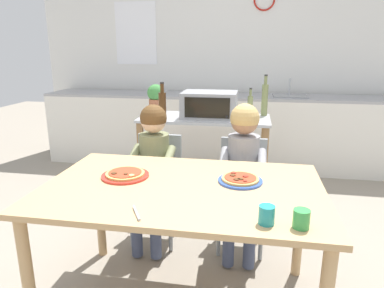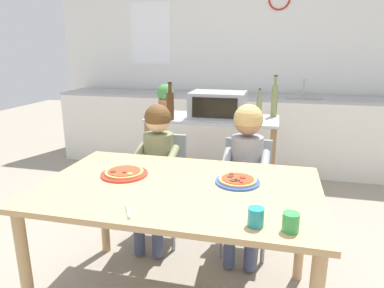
% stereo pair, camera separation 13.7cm
% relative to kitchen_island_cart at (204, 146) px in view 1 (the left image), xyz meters
% --- Properties ---
extents(ground_plane, '(11.89, 11.89, 0.00)m').
position_rel_kitchen_island_cart_xyz_m(ground_plane, '(0.08, -0.25, -0.57)').
color(ground_plane, gray).
extents(back_wall_tiled, '(5.03, 0.14, 2.70)m').
position_rel_kitchen_island_cart_xyz_m(back_wall_tiled, '(0.08, 1.59, 0.78)').
color(back_wall_tiled, white).
rests_on(back_wall_tiled, ground).
extents(kitchen_counter, '(4.52, 0.60, 1.10)m').
position_rel_kitchen_island_cart_xyz_m(kitchen_counter, '(0.08, 1.18, -0.12)').
color(kitchen_counter, silver).
rests_on(kitchen_counter, ground).
extents(kitchen_island_cart, '(1.19, 0.53, 0.85)m').
position_rel_kitchen_island_cart_xyz_m(kitchen_island_cart, '(0.00, 0.00, 0.00)').
color(kitchen_island_cart, '#B7BABF').
rests_on(kitchen_island_cart, ground).
extents(toaster_oven, '(0.49, 0.37, 0.23)m').
position_rel_kitchen_island_cart_xyz_m(toaster_oven, '(0.04, 0.00, 0.40)').
color(toaster_oven, '#999BA0').
rests_on(toaster_oven, kitchen_island_cart).
extents(bottle_brown_beer, '(0.07, 0.07, 0.33)m').
position_rel_kitchen_island_cart_xyz_m(bottle_brown_beer, '(-0.35, -0.20, 0.42)').
color(bottle_brown_beer, '#4C2D14').
rests_on(bottle_brown_beer, kitchen_island_cart).
extents(bottle_dark_olive_oil, '(0.06, 0.06, 0.38)m').
position_rel_kitchen_island_cart_xyz_m(bottle_dark_olive_oil, '(0.54, 0.17, 0.44)').
color(bottle_dark_olive_oil, olive).
rests_on(bottle_dark_olive_oil, kitchen_island_cart).
extents(bottle_slim_sauce, '(0.05, 0.05, 0.27)m').
position_rel_kitchen_island_cart_xyz_m(bottle_slim_sauce, '(0.41, 0.09, 0.38)').
color(bottle_slim_sauce, olive).
rests_on(bottle_slim_sauce, kitchen_island_cart).
extents(potted_herb_plant, '(0.16, 0.16, 0.28)m').
position_rel_kitchen_island_cart_xyz_m(potted_herb_plant, '(-0.50, 0.12, 0.43)').
color(potted_herb_plant, '#9E5B3D').
rests_on(potted_herb_plant, kitchen_island_cart).
extents(dining_table, '(1.50, 0.94, 0.76)m').
position_rel_kitchen_island_cart_xyz_m(dining_table, '(0.08, -1.44, 0.10)').
color(dining_table, tan).
rests_on(dining_table, ground).
extents(dining_chair_left, '(0.36, 0.36, 0.81)m').
position_rel_kitchen_island_cart_xyz_m(dining_chair_left, '(-0.27, -0.70, -0.09)').
color(dining_chair_left, gray).
rests_on(dining_chair_left, ground).
extents(dining_chair_right, '(0.36, 0.36, 0.81)m').
position_rel_kitchen_island_cart_xyz_m(dining_chair_right, '(0.38, -0.70, -0.09)').
color(dining_chair_right, gray).
rests_on(dining_chair_right, ground).
extents(child_in_olive_shirt, '(0.32, 0.42, 1.06)m').
position_rel_kitchen_island_cart_xyz_m(child_in_olive_shirt, '(-0.27, -0.81, 0.12)').
color(child_in_olive_shirt, '#424C6B').
rests_on(child_in_olive_shirt, ground).
extents(child_in_grey_shirt, '(0.32, 0.42, 1.08)m').
position_rel_kitchen_island_cart_xyz_m(child_in_grey_shirt, '(0.38, -0.82, 0.14)').
color(child_in_grey_shirt, '#424C6B').
rests_on(child_in_grey_shirt, ground).
extents(pizza_plate_red_rimmed, '(0.27, 0.27, 0.03)m').
position_rel_kitchen_island_cart_xyz_m(pizza_plate_red_rimmed, '(-0.27, -1.36, 0.20)').
color(pizza_plate_red_rimmed, red).
rests_on(pizza_plate_red_rimmed, dining_table).
extents(pizza_plate_blue_rimmed, '(0.25, 0.25, 0.03)m').
position_rel_kitchen_island_cart_xyz_m(pizza_plate_blue_rimmed, '(0.38, -1.33, 0.20)').
color(pizza_plate_blue_rimmed, '#3356B7').
rests_on(pizza_plate_blue_rimmed, dining_table).
extents(drinking_cup_green, '(0.07, 0.07, 0.08)m').
position_rel_kitchen_island_cart_xyz_m(drinking_cup_green, '(0.65, -1.80, 0.23)').
color(drinking_cup_green, green).
rests_on(drinking_cup_green, dining_table).
extents(drinking_cup_teal, '(0.07, 0.07, 0.08)m').
position_rel_kitchen_island_cart_xyz_m(drinking_cup_teal, '(0.51, -1.79, 0.23)').
color(drinking_cup_teal, teal).
rests_on(drinking_cup_teal, dining_table).
extents(serving_spoon, '(0.08, 0.13, 0.01)m').
position_rel_kitchen_island_cart_xyz_m(serving_spoon, '(-0.06, -1.80, 0.19)').
color(serving_spoon, '#B7BABF').
rests_on(serving_spoon, dining_table).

